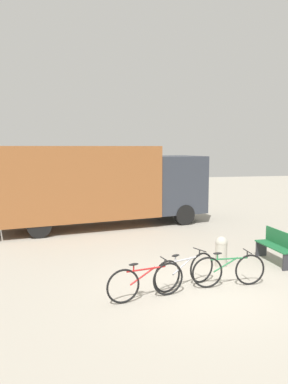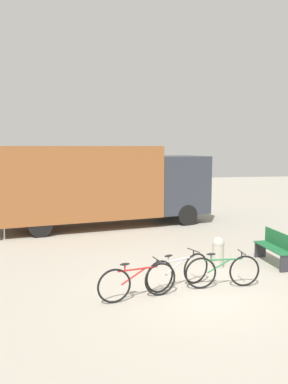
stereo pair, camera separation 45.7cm
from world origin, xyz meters
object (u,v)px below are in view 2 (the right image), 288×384
at_px(bicycle_middle, 178,271).
at_px(delivery_truck, 104,183).
at_px(park_bench, 275,247).
at_px(bollard_near_bench, 218,251).
at_px(bicycle_near, 138,281).
at_px(bicycle_far, 223,271).

bearing_deg(bicycle_middle, delivery_truck, 76.59).
height_order(park_bench, bollard_near_bench, park_bench).
bearing_deg(bicycle_middle, bicycle_near, -177.87).
distance_m(park_bench, bicycle_middle, 3.35).
distance_m(park_bench, bicycle_far, 2.52).
height_order(delivery_truck, bicycle_near, delivery_truck).
xyz_separation_m(bicycle_middle, bicycle_far, (1.02, -0.14, 0.00)).
bearing_deg(delivery_truck, bicycle_near, -99.18).
distance_m(bicycle_near, bicycle_middle, 1.13).
bearing_deg(bollard_near_bench, delivery_truck, 115.16).
xyz_separation_m(park_bench, bicycle_middle, (-3.09, -1.30, -0.10)).
xyz_separation_m(park_bench, bollard_near_bench, (-1.65, -0.00, -0.04)).
xyz_separation_m(park_bench, bicycle_near, (-4.11, -1.79, -0.10)).
bearing_deg(bollard_near_bench, bicycle_middle, -138.03).
bearing_deg(delivery_truck, park_bench, -64.37).
xyz_separation_m(bicycle_middle, bollard_near_bench, (1.44, 1.29, 0.06)).
height_order(delivery_truck, bollard_near_bench, delivery_truck).
distance_m(delivery_truck, bicycle_near, 7.76).
bearing_deg(bollard_near_bench, park_bench, 0.09).
relative_size(bicycle_middle, bollard_near_bench, 2.00).
distance_m(delivery_truck, bicycle_far, 7.76).
distance_m(delivery_truck, park_bench, 7.42).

